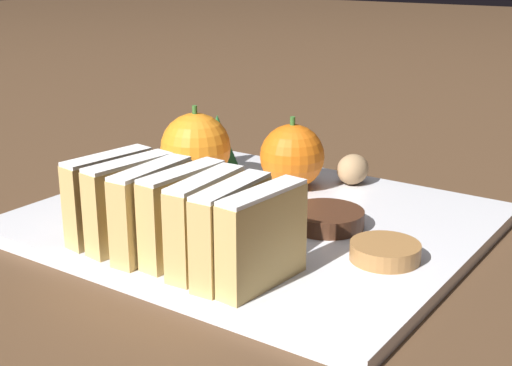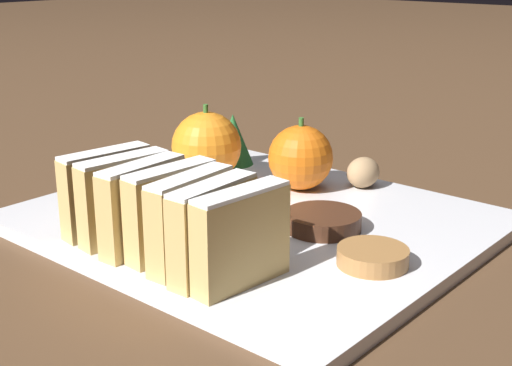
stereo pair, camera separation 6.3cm
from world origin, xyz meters
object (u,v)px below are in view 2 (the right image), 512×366
Objects in this scene: chocolate_cookie at (323,221)px; orange_near at (300,157)px; walnut at (363,172)px; orange_far at (206,146)px.

orange_near is at bearing 47.25° from chocolate_cookie.
walnut is (0.04, -0.05, -0.02)m from orange_near.
chocolate_cookie is at bearing -163.09° from walnut.
walnut is 0.13m from chocolate_cookie.
orange_far is 0.18m from chocolate_cookie.
orange_far reaches higher than orange_near.
walnut is (0.08, -0.14, -0.02)m from orange_far.
chocolate_cookie is (-0.08, -0.08, -0.02)m from orange_near.
orange_near is 1.10× the size of chocolate_cookie.
orange_far is (-0.04, 0.09, 0.00)m from orange_near.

